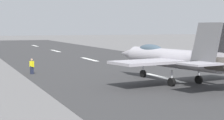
{
  "coord_description": "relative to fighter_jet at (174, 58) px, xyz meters",
  "views": [
    {
      "loc": [
        -35.4,
        19.47,
        5.22
      ],
      "look_at": [
        -1.38,
        6.5,
        2.2
      ],
      "focal_mm": 65.14,
      "sensor_mm": 36.0,
      "label": 1
    }
  ],
  "objects": [
    {
      "name": "runway_strip",
      "position": [
        2.58,
        -0.89,
        -2.34
      ],
      "size": [
        240.0,
        26.0,
        0.02
      ],
      "color": "#343334",
      "rests_on": "ground"
    },
    {
      "name": "fighter_jet",
      "position": [
        0.0,
        0.0,
        0.0
      ],
      "size": [
        16.61,
        13.75,
        5.53
      ],
      "color": "#A39FA7",
      "rests_on": "ground"
    },
    {
      "name": "ground_plane",
      "position": [
        2.6,
        -0.89,
        -2.35
      ],
      "size": [
        400.0,
        400.0,
        0.0
      ],
      "primitive_type": "plane",
      "color": "slate"
    },
    {
      "name": "marker_cone_far",
      "position": [
        27.01,
        -12.78,
        -2.07
      ],
      "size": [
        0.44,
        0.44,
        0.55
      ],
      "primitive_type": "cone",
      "color": "orange",
      "rests_on": "ground"
    },
    {
      "name": "crew_person",
      "position": [
        11.57,
        11.07,
        -1.49
      ],
      "size": [
        0.61,
        0.47,
        1.71
      ],
      "color": "#1E2338",
      "rests_on": "ground"
    }
  ]
}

